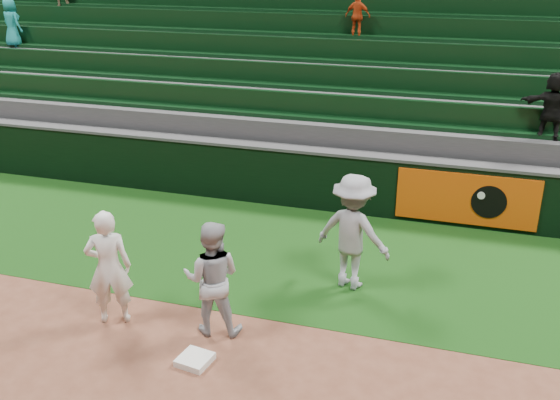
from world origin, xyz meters
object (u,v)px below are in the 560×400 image
(base_coach, at_px, (353,232))
(baserunner, at_px, (212,278))
(first_baseman, at_px, (109,267))
(first_base, at_px, (195,360))

(base_coach, bearing_deg, baserunner, 63.04)
(first_baseman, height_order, baserunner, first_baseman)
(first_base, distance_m, base_coach, 3.12)
(first_base, xyz_separation_m, baserunner, (-0.05, 0.77, 0.78))
(first_base, distance_m, first_baseman, 1.82)
(baserunner, xyz_separation_m, base_coach, (1.60, 1.79, 0.11))
(first_base, height_order, first_baseman, first_baseman)
(first_baseman, relative_size, base_coach, 0.92)
(first_base, bearing_deg, baserunner, 93.37)
(first_baseman, bearing_deg, base_coach, -172.52)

